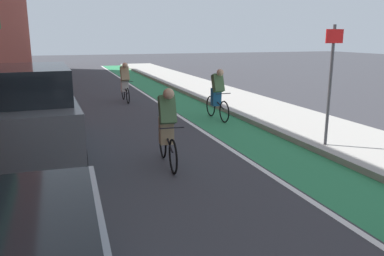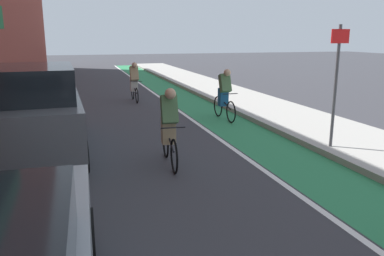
{
  "view_description": "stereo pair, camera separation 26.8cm",
  "coord_description": "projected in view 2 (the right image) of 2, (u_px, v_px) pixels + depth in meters",
  "views": [
    {
      "loc": [
        -1.89,
        2.08,
        2.61
      ],
      "look_at": [
        0.29,
        8.38,
        1.02
      ],
      "focal_mm": 36.33,
      "sensor_mm": 36.0,
      "label": 1
    },
    {
      "loc": [
        -1.63,
        2.0,
        2.61
      ],
      "look_at": [
        0.29,
        8.38,
        1.02
      ],
      "focal_mm": 36.33,
      "sensor_mm": 36.0,
      "label": 2
    }
  ],
  "objects": [
    {
      "name": "street_sign_post",
      "position": [
        336.0,
        76.0,
        8.55
      ],
      "size": [
        0.44,
        0.07,
        2.71
      ],
      "color": "#4C4C51",
      "rests_on": "sidewalk_right"
    },
    {
      "name": "cyclist_mid",
      "position": [
        169.0,
        125.0,
        7.89
      ],
      "size": [
        0.48,
        1.74,
        1.62
      ],
      "color": "black",
      "rests_on": "ground"
    },
    {
      "name": "sidewalk_right",
      "position": [
        230.0,
        95.0,
        17.2
      ],
      "size": [
        2.7,
        39.72,
        0.14
      ],
      "primitive_type": "cube",
      "color": "#A8A59E",
      "rests_on": "ground"
    },
    {
      "name": "cyclist_far",
      "position": [
        134.0,
        82.0,
        15.75
      ],
      "size": [
        0.48,
        1.67,
        1.59
      ],
      "color": "black",
      "rests_on": "ground"
    },
    {
      "name": "cyclist_trailing",
      "position": [
        224.0,
        93.0,
        12.26
      ],
      "size": [
        0.48,
        1.73,
        1.62
      ],
      "color": "black",
      "rests_on": "ground"
    },
    {
      "name": "lane_divider_stripe",
      "position": [
        163.0,
        99.0,
        16.36
      ],
      "size": [
        0.12,
        39.72,
        0.0
      ],
      "primitive_type": "cube",
      "color": "white",
      "rests_on": "ground"
    },
    {
      "name": "bike_lane_paint",
      "position": [
        183.0,
        98.0,
        16.61
      ],
      "size": [
        1.6,
        39.72,
        0.0
      ],
      "primitive_type": "cube",
      "color": "#2D8451",
      "rests_on": "ground"
    },
    {
      "name": "parked_suv_gray",
      "position": [
        37.0,
        109.0,
        8.7
      ],
      "size": [
        2.04,
        4.74,
        1.98
      ],
      "color": "#595B60",
      "rests_on": "ground"
    },
    {
      "name": "ground_plane",
      "position": [
        125.0,
        110.0,
        13.98
      ],
      "size": [
        87.39,
        87.39,
        0.0
      ],
      "primitive_type": "plane",
      "color": "#38383D"
    }
  ]
}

